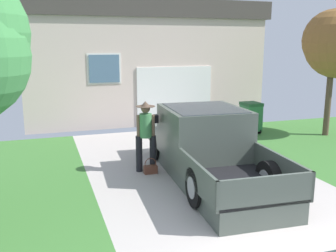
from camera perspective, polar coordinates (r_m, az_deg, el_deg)
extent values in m
cube|color=#BAB1AB|center=(10.01, 3.23, -6.35)|extent=(5.20, 9.00, 0.06)
cube|color=#49534A|center=(9.15, 6.17, -6.63)|extent=(2.00, 5.43, 0.42)
cube|color=#49534A|center=(9.31, 5.31, -1.01)|extent=(1.95, 2.10, 1.22)
cube|color=#1E2833|center=(9.24, 5.35, 1.19)|extent=(1.72, 1.93, 0.51)
cube|color=#49534A|center=(10.88, 2.33, -0.82)|extent=(1.91, 1.34, 0.57)
cube|color=black|center=(7.67, 10.60, -8.62)|extent=(1.96, 2.21, 0.06)
cube|color=#49534A|center=(7.26, 4.27, -7.55)|extent=(0.18, 2.11, 0.56)
cube|color=#49534A|center=(8.00, 16.46, -6.14)|extent=(0.18, 2.11, 0.56)
cube|color=#49534A|center=(6.74, 14.48, -9.52)|extent=(1.84, 0.17, 0.56)
cube|color=black|center=(9.62, -1.82, 1.10)|extent=(0.11, 0.19, 0.20)
cylinder|color=black|center=(10.57, -1.49, -2.89)|extent=(0.31, 0.81, 0.80)
cylinder|color=#9E9EA3|center=(10.57, -1.49, -2.89)|extent=(0.31, 0.46, 0.44)
cylinder|color=black|center=(11.04, 6.52, -2.31)|extent=(0.31, 0.81, 0.80)
cylinder|color=#9E9EA3|center=(11.04, 6.52, -2.31)|extent=(0.31, 0.46, 0.44)
cylinder|color=black|center=(7.58, 4.42, -9.10)|extent=(0.31, 0.81, 0.80)
cylinder|color=#9E9EA3|center=(7.58, 4.42, -9.10)|extent=(0.31, 0.46, 0.44)
cylinder|color=black|center=(8.22, 14.97, -7.78)|extent=(0.31, 0.81, 0.80)
cylinder|color=#9E9EA3|center=(8.22, 14.97, -7.78)|extent=(0.31, 0.46, 0.44)
cylinder|color=black|center=(9.58, -4.33, -4.17)|extent=(0.16, 0.16, 0.91)
cylinder|color=black|center=(9.59, -2.27, -4.14)|extent=(0.16, 0.16, 0.91)
cylinder|color=#4C9356|center=(9.41, -3.35, 0.07)|extent=(0.30, 0.30, 0.59)
cylinder|color=brown|center=(9.41, -4.44, -0.14)|extent=(0.09, 0.09, 0.60)
cylinder|color=brown|center=(9.42, -2.26, -0.11)|extent=(0.09, 0.09, 0.60)
sphere|color=brown|center=(9.33, -3.39, 2.64)|extent=(0.23, 0.23, 0.23)
cylinder|color=brown|center=(9.32, -3.39, 2.95)|extent=(0.47, 0.47, 0.01)
cone|color=brown|center=(9.31, -3.39, 3.33)|extent=(0.24, 0.24, 0.13)
cube|color=brown|center=(9.52, -2.63, -6.51)|extent=(0.33, 0.17, 0.20)
torus|color=brown|center=(9.47, -2.64, -5.66)|extent=(0.30, 0.02, 0.30)
cube|color=beige|center=(17.49, -4.89, 8.56)|extent=(9.52, 5.91, 4.11)
cube|color=#423D38|center=(17.51, -5.04, 16.43)|extent=(9.90, 6.15, 0.69)
cube|color=white|center=(14.96, 1.00, 4.48)|extent=(3.03, 0.06, 2.28)
cube|color=slate|center=(14.19, -9.49, 8.44)|extent=(1.10, 0.05, 1.00)
cube|color=silver|center=(14.20, -9.50, 8.45)|extent=(1.23, 0.02, 1.12)
cylinder|color=brown|center=(14.36, 22.80, 3.43)|extent=(0.20, 0.20, 2.40)
sphere|color=brown|center=(14.57, 23.50, 11.67)|extent=(2.11, 2.11, 2.11)
cube|color=#286B38|center=(14.05, 12.25, 1.22)|extent=(0.58, 0.68, 0.91)
cube|color=#1C4A27|center=(13.96, 12.34, 3.25)|extent=(0.60, 0.71, 0.10)
cylinder|color=black|center=(13.80, 11.95, -0.89)|extent=(0.05, 0.18, 0.18)
cylinder|color=black|center=(14.02, 13.51, -0.75)|extent=(0.05, 0.18, 0.18)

